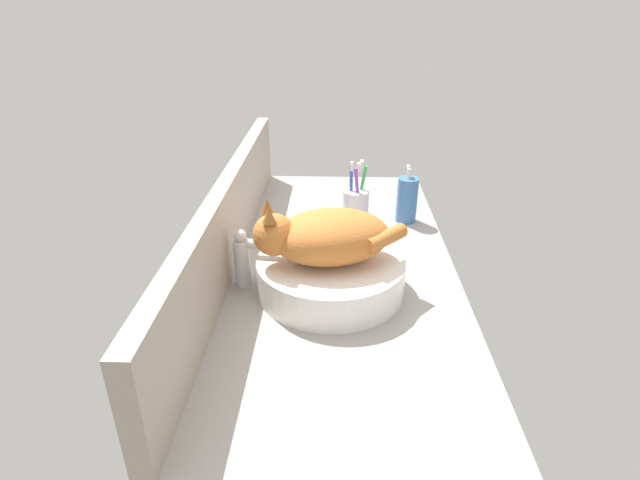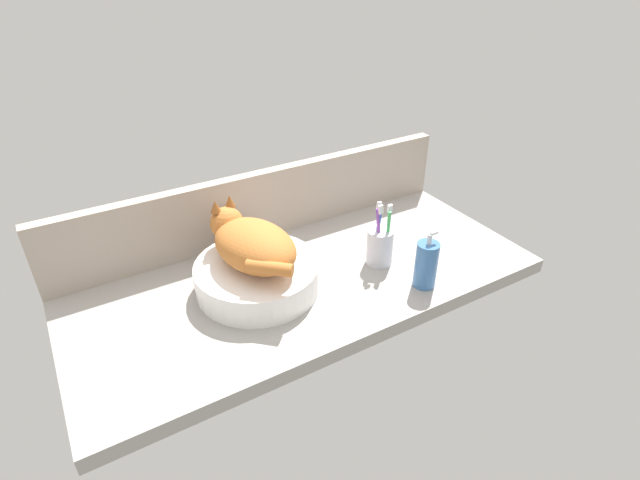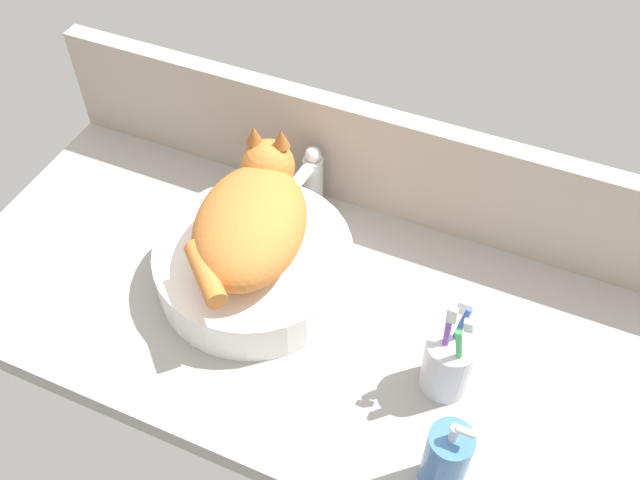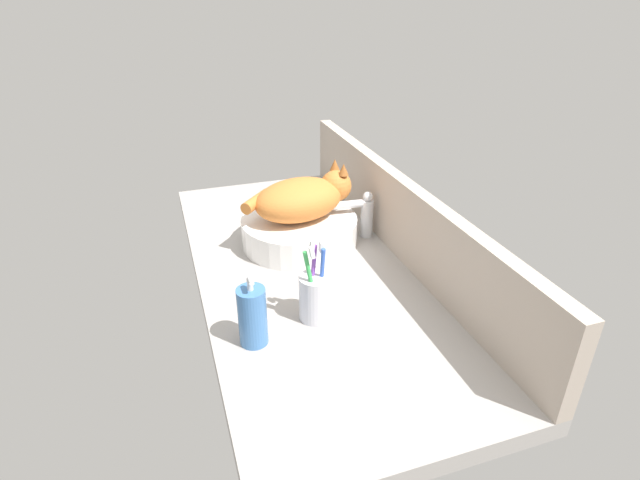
{
  "view_description": "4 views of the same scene",
  "coord_description": "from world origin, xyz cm",
  "views": [
    {
      "loc": [
        -106.71,
        0.73,
        59.03
      ],
      "look_at": [
        -3.8,
        4.33,
        7.7
      ],
      "focal_mm": 28.0,
      "sensor_mm": 36.0,
      "label": 1
    },
    {
      "loc": [
        -52.7,
        -96.45,
        79.48
      ],
      "look_at": [
        3.92,
        -1.28,
        11.08
      ],
      "focal_mm": 28.0,
      "sensor_mm": 36.0,
      "label": 2
    },
    {
      "loc": [
        25.83,
        -61.07,
        93.53
      ],
      "look_at": [
        -2.83,
        4.7,
        11.41
      ],
      "focal_mm": 40.0,
      "sensor_mm": 36.0,
      "label": 3
    },
    {
      "loc": [
        106.11,
        -32.0,
        66.69
      ],
      "look_at": [
        0.57,
        3.18,
        7.56
      ],
      "focal_mm": 28.0,
      "sensor_mm": 36.0,
      "label": 4
    }
  ],
  "objects": [
    {
      "name": "sink_basin",
      "position": [
        -13.14,
        1.7,
        3.86
      ],
      "size": [
        31.97,
        31.97,
        7.72
      ],
      "primitive_type": "cylinder",
      "color": "white",
      "rests_on": "ground_plane"
    },
    {
      "name": "soap_dispenser",
      "position": [
        25.14,
        -19.26,
        6.51
      ],
      "size": [
        5.85,
        5.85,
        16.08
      ],
      "color": "#3F72B2",
      "rests_on": "ground_plane"
    },
    {
      "name": "faucet",
      "position": [
        -11.47,
        20.09,
        7.3
      ],
      "size": [
        3.8,
        11.86,
        13.6
      ],
      "color": "silver",
      "rests_on": "ground_plane"
    },
    {
      "name": "toothbrush_cup",
      "position": [
        21.21,
        -4.67,
        5.61
      ],
      "size": [
        7.29,
        7.29,
        18.71
      ],
      "color": "silver",
      "rests_on": "ground_plane"
    },
    {
      "name": "cat",
      "position": [
        -13.52,
        3.02,
        13.48
      ],
      "size": [
        22.1,
        32.1,
        14.0
      ],
      "color": "#CC7533",
      "rests_on": "sink_basin"
    },
    {
      "name": "backsplash_panel",
      "position": [
        0.0,
        26.02,
        10.39
      ],
      "size": [
        124.8,
        3.6,
        20.77
      ],
      "primitive_type": "cube",
      "color": "#AD9E8E",
      "rests_on": "ground_plane"
    },
    {
      "name": "ground_plane",
      "position": [
        0.0,
        0.0,
        -2.0
      ],
      "size": [
        124.8,
        55.64,
        4.0
      ],
      "primitive_type": "cube",
      "color": "#9E9993"
    }
  ]
}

